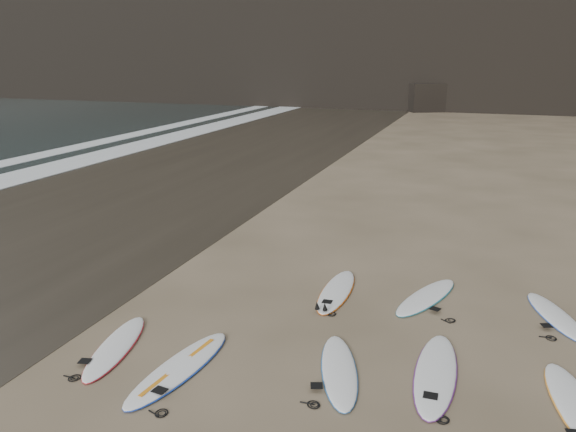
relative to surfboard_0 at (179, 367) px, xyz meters
The scene contains 10 objects.
ground 4.82m from the surfboard_0, 14.63° to the left, with size 240.00×240.00×0.00m, color #897559.
wet_sand 13.98m from the surfboard_0, 126.63° to the left, with size 12.00×200.00×0.01m, color #383026.
foam_near 17.81m from the surfboard_0, 140.97° to the left, with size 2.20×200.00×0.05m, color white.
surfboard_0 is the anchor object (origin of this frame).
surfboard_1 2.59m from the surfboard_0, 17.92° to the left, with size 0.55×2.27×0.08m, color white.
surfboard_2 4.13m from the surfboard_0, 17.20° to the left, with size 0.63×2.61×0.09m, color white.
surfboard_5 4.17m from the surfboard_0, 67.07° to the left, with size 0.58×2.42×0.09m, color white.
surfboard_6 5.44m from the surfboard_0, 50.14° to the left, with size 0.57×2.39×0.09m, color white.
surfboard_7 7.23m from the surfboard_0, 34.50° to the left, with size 0.53×2.20×0.08m, color white.
surfboard_11 1.42m from the surfboard_0, behind, with size 0.55×2.30×0.08m, color white.
Camera 1 is at (-0.32, -8.23, 4.92)m, focal length 35.00 mm.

